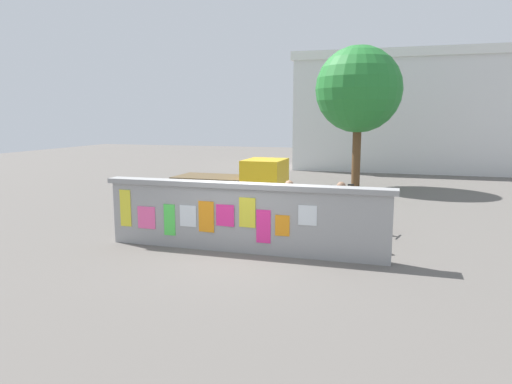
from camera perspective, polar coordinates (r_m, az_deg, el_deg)
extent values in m
plane|color=#605B56|center=(18.80, 6.12, -0.62)|extent=(60.00, 60.00, 0.00)
cube|color=#999999|center=(11.03, -1.61, -3.45)|extent=(6.80, 0.30, 1.53)
cube|color=gray|center=(10.88, -1.63, 0.81)|extent=(7.00, 0.42, 0.12)
cube|color=yellow|center=(12.17, -15.66, -1.90)|extent=(0.30, 0.02, 0.93)
cube|color=#F9599E|center=(11.91, -13.24, -3.06)|extent=(0.48, 0.01, 0.56)
cube|color=#4CD84C|center=(11.61, -10.52, -3.37)|extent=(0.30, 0.02, 0.77)
cube|color=silver|center=(11.37, -8.31, -2.91)|extent=(0.43, 0.02, 0.52)
cube|color=orange|center=(11.17, -6.10, -3.02)|extent=(0.40, 0.03, 0.75)
cube|color=#F42D8C|center=(10.99, -3.81, -2.88)|extent=(0.46, 0.04, 0.51)
cube|color=yellow|center=(10.79, -1.08, -2.53)|extent=(0.40, 0.03, 0.70)
cube|color=#F42D8C|center=(10.74, 0.91, -4.24)|extent=(0.34, 0.02, 0.78)
cube|color=orange|center=(10.62, 3.24, -4.12)|extent=(0.33, 0.02, 0.48)
cube|color=silver|center=(10.45, 6.31, -2.85)|extent=(0.42, 0.02, 0.45)
cylinder|color=black|center=(15.54, 2.13, -1.32)|extent=(0.70, 0.21, 0.70)
cylinder|color=black|center=(14.32, 0.72, -2.22)|extent=(0.70, 0.21, 0.70)
cylinder|color=black|center=(16.39, -6.31, -0.83)|extent=(0.70, 0.21, 0.70)
cylinder|color=black|center=(15.23, -8.31, -1.63)|extent=(0.70, 0.21, 0.70)
cube|color=gold|center=(14.83, 1.10, 1.12)|extent=(1.23, 1.52, 1.50)
cube|color=brown|center=(15.49, -5.29, 0.30)|extent=(2.43, 1.54, 0.90)
cylinder|color=black|center=(13.19, 14.58, -3.73)|extent=(0.61, 0.23, 0.60)
cylinder|color=black|center=(13.58, 9.28, -3.19)|extent=(0.61, 0.25, 0.60)
cube|color=red|center=(13.31, 11.93, -2.28)|extent=(1.03, 0.46, 0.32)
cube|color=black|center=(13.34, 11.14, -1.44)|extent=(0.60, 0.34, 0.10)
cube|color=#262626|center=(13.11, 14.25, -1.34)|extent=(0.16, 0.55, 0.03)
cylinder|color=black|center=(15.93, 9.02, -1.24)|extent=(0.65, 0.19, 0.66)
cylinder|color=black|center=(16.06, 12.76, -1.27)|extent=(0.65, 0.19, 0.66)
cube|color=gold|center=(15.96, 10.92, -0.62)|extent=(0.93, 0.25, 0.06)
cylinder|color=gold|center=(15.94, 11.47, 0.15)|extent=(0.04, 0.04, 0.40)
cube|color=black|center=(15.91, 11.50, 0.86)|extent=(0.21, 0.12, 0.05)
cube|color=black|center=(15.85, 9.25, 0.71)|extent=(0.14, 0.44, 0.03)
cylinder|color=#338CBF|center=(11.81, 3.57, -4.45)|extent=(0.12, 0.12, 0.80)
cylinder|color=#338CBF|center=(11.83, 4.44, -4.43)|extent=(0.12, 0.12, 0.80)
cylinder|color=#338CBF|center=(11.67, 4.05, -1.10)|extent=(0.43, 0.43, 0.60)
sphere|color=#8C664C|center=(11.61, 4.07, 0.89)|extent=(0.22, 0.22, 0.22)
cylinder|color=yellow|center=(11.68, 10.60, -4.74)|extent=(0.12, 0.12, 0.80)
cylinder|color=yellow|center=(11.76, 9.83, -4.62)|extent=(0.12, 0.12, 0.80)
cylinder|color=#3F994C|center=(11.58, 10.31, -1.31)|extent=(0.44, 0.44, 0.60)
sphere|color=#8C664C|center=(11.51, 10.37, 0.70)|extent=(0.22, 0.22, 0.22)
cylinder|color=brown|center=(21.84, 12.16, 4.61)|extent=(0.39, 0.39, 3.05)
sphere|color=#24782E|center=(21.81, 12.42, 12.15)|extent=(3.85, 3.85, 3.85)
cube|color=silver|center=(29.45, 17.69, 8.79)|extent=(12.67, 4.12, 6.42)
cube|color=silver|center=(29.66, 18.03, 15.48)|extent=(12.97, 4.42, 0.50)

